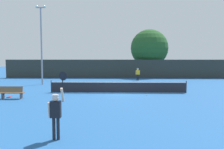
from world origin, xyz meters
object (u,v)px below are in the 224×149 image
player_serving (56,110)px  spare_racket (10,97)px  courtside_bench (12,92)px  parked_car_near (78,71)px  large_tree (149,48)px  player_receiving (138,73)px  tennis_ball (147,95)px  parked_car_mid (153,71)px  light_pole (41,40)px

player_serving → spare_racket: 10.92m
courtside_bench → parked_car_near: size_ratio=0.41×
player_serving → large_tree: 29.77m
player_serving → large_tree: bearing=75.4°
player_receiving → tennis_ball: 12.44m
player_serving → parked_car_near: (-5.14, 32.23, -0.35)m
player_serving → tennis_ball: 10.86m
player_receiving → parked_car_near: (-10.12, 10.08, -0.23)m
courtside_bench → parked_car_mid: parked_car_mid is taller
light_pole → large_tree: (13.95, 11.43, -0.40)m
player_receiving → light_pole: (-11.50, -4.97, 4.09)m
courtside_bench → parked_car_near: (0.55, 24.09, 0.30)m
large_tree → parked_car_near: 13.66m
spare_racket → courtside_bench: bearing=-55.7°
large_tree → parked_car_mid: 5.22m
courtside_bench → light_pole: (-0.82, 9.04, 4.62)m
player_receiving → parked_car_near: 14.29m
courtside_bench → parked_car_near: 24.10m
light_pole → large_tree: 18.03m
spare_racket → light_pole: bearing=92.1°
player_receiving → spare_racket: player_receiving is taller
player_receiving → courtside_bench: size_ratio=0.92×
spare_racket → parked_car_near: (1.08, 23.32, 0.76)m
player_receiving → parked_car_near: parked_car_near is taller
spare_racket → large_tree: 24.41m
parked_car_near → parked_car_mid: size_ratio=1.01×
player_serving → player_receiving: 22.70m
player_receiving → player_serving: bearing=77.3°
player_serving → parked_car_mid: bearing=75.0°
player_receiving → light_pole: 13.18m
parked_car_near → tennis_ball: bearing=-71.1°
player_receiving → large_tree: size_ratio=0.21×
player_receiving → light_pole: light_pole is taller
tennis_ball → large_tree: (2.79, 18.85, 4.67)m
large_tree → parked_car_mid: size_ratio=1.81×
player_serving → player_receiving: player_serving is taller
player_receiving → large_tree: 7.83m
player_receiving → courtside_bench: bearing=52.7°
spare_racket → light_pole: light_pole is taller
large_tree → parked_car_near: size_ratio=1.79×
player_receiving → courtside_bench: 17.62m
parked_car_near → parked_car_mid: 13.66m
large_tree → parked_car_near: (-12.57, 3.63, -3.92)m
player_serving → light_pole: bearing=110.8°
player_serving → parked_car_near: player_serving is taller
player_receiving → light_pole: bearing=23.4°
player_receiving → parked_car_mid: 10.35m
player_receiving → large_tree: bearing=-110.8°
player_receiving → parked_car_near: bearing=-44.9°
spare_racket → courtside_bench: size_ratio=0.29×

